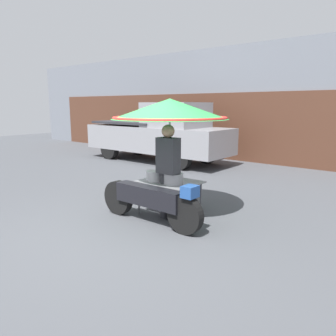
# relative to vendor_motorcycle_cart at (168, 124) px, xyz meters

# --- Properties ---
(ground_plane) EXTENTS (36.00, 36.00, 0.00)m
(ground_plane) POSITION_rel_vendor_motorcycle_cart_xyz_m (-0.10, -1.09, -1.64)
(ground_plane) COLOR #4C4F54
(shopfront_building) EXTENTS (28.00, 2.06, 4.01)m
(shopfront_building) POSITION_rel_vendor_motorcycle_cart_xyz_m (-0.10, 7.25, 0.35)
(shopfront_building) COLOR gray
(shopfront_building) RESTS_ON ground
(vendor_motorcycle_cart) EXTENTS (2.12, 2.02, 2.07)m
(vendor_motorcycle_cart) POSITION_rel_vendor_motorcycle_cart_xyz_m (0.00, 0.00, 0.00)
(vendor_motorcycle_cart) COLOR black
(vendor_motorcycle_cart) RESTS_ON ground
(vendor_person) EXTENTS (0.38, 0.22, 1.64)m
(vendor_person) POSITION_rel_vendor_motorcycle_cart_xyz_m (0.11, -0.13, -0.72)
(vendor_person) COLOR #2D2D33
(vendor_person) RESTS_ON ground
(pickup_truck) EXTENTS (5.47, 1.77, 2.05)m
(pickup_truck) POSITION_rel_vendor_motorcycle_cart_xyz_m (-3.90, 4.30, -0.66)
(pickup_truck) COLOR black
(pickup_truck) RESTS_ON ground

